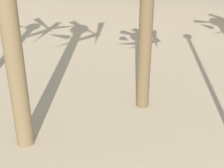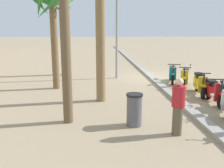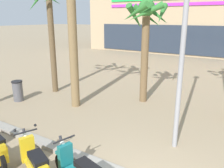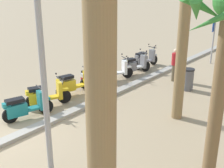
% 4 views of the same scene
% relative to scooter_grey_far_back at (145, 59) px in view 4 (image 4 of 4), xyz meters
% --- Properties ---
extents(ground_plane, '(200.00, 200.00, 0.00)m').
position_rel_scooter_grey_far_back_xyz_m(ground_plane, '(8.88, 0.83, -0.46)').
color(ground_plane, '#9E896B').
extents(curb_strip, '(60.00, 0.36, 0.12)m').
position_rel_scooter_grey_far_back_xyz_m(curb_strip, '(8.88, 1.23, -0.40)').
color(curb_strip, gray).
rests_on(curb_strip, ground).
extents(scooter_grey_far_back, '(1.79, 0.59, 1.17)m').
position_rel_scooter_grey_far_back_xyz_m(scooter_grey_far_back, '(0.00, 0.00, 0.00)').
color(scooter_grey_far_back, black).
rests_on(scooter_grey_far_back, ground).
extents(scooter_grey_mid_rear, '(1.78, 0.75, 1.17)m').
position_rel_scooter_grey_far_back_xyz_m(scooter_grey_mid_rear, '(1.30, 0.23, -0.01)').
color(scooter_grey_mid_rear, black).
rests_on(scooter_grey_mid_rear, ground).
extents(scooter_white_mid_centre, '(1.69, 0.94, 1.17)m').
position_rel_scooter_grey_far_back_xyz_m(scooter_white_mid_centre, '(2.71, 0.02, -0.00)').
color(scooter_white_mid_centre, black).
rests_on(scooter_white_mid_centre, ground).
extents(scooter_red_second_in_line, '(1.85, 0.60, 1.04)m').
position_rel_scooter_grey_far_back_xyz_m(scooter_red_second_in_line, '(3.83, -0.07, -0.02)').
color(scooter_red_second_in_line, black).
rests_on(scooter_red_second_in_line, ground).
extents(scooter_yellow_lead_nearest, '(1.83, 0.72, 1.04)m').
position_rel_scooter_grey_far_back_xyz_m(scooter_yellow_lead_nearest, '(5.13, -0.07, -0.00)').
color(scooter_yellow_lead_nearest, black).
rests_on(scooter_yellow_lead_nearest, ground).
extents(scooter_yellow_gap_after_mid, '(1.64, 0.87, 1.17)m').
position_rel_scooter_grey_far_back_xyz_m(scooter_yellow_gap_after_mid, '(6.64, 0.04, -0.02)').
color(scooter_yellow_gap_after_mid, black).
rests_on(scooter_yellow_gap_after_mid, ground).
extents(scooter_teal_tail_end, '(1.73, 0.75, 1.04)m').
position_rel_scooter_grey_far_back_xyz_m(scooter_teal_tail_end, '(7.74, 0.34, -0.02)').
color(scooter_teal_tail_end, black).
rests_on(scooter_teal_tail_end, ground).
extents(crossing_sign, '(0.59, 0.17, 2.40)m').
position_rel_scooter_grey_far_back_xyz_m(crossing_sign, '(-3.08, 2.39, 1.04)').
color(crossing_sign, '#939399').
rests_on(crossing_sign, ground).
extents(pedestrian_by_palm_tree, '(0.34, 0.34, 1.53)m').
position_rel_scooter_grey_far_back_xyz_m(pedestrian_by_palm_tree, '(0.93, 2.29, 0.34)').
color(pedestrian_by_palm_tree, brown).
rests_on(pedestrian_by_palm_tree, ground).
extents(litter_bin, '(0.48, 0.48, 0.95)m').
position_rel_scooter_grey_far_back_xyz_m(litter_bin, '(1.64, 3.32, 0.02)').
color(litter_bin, '#56565B').
rests_on(litter_bin, ground).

